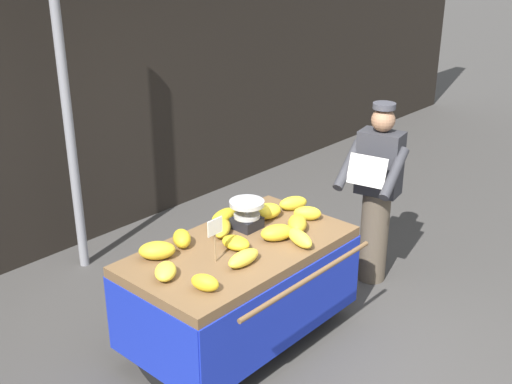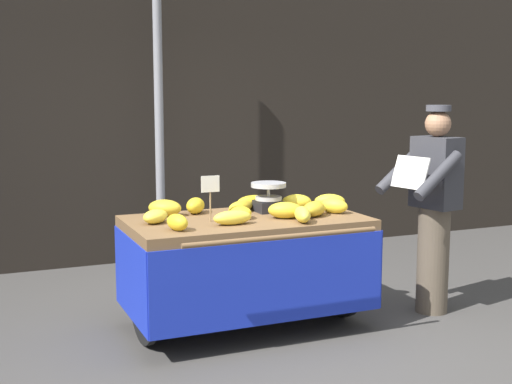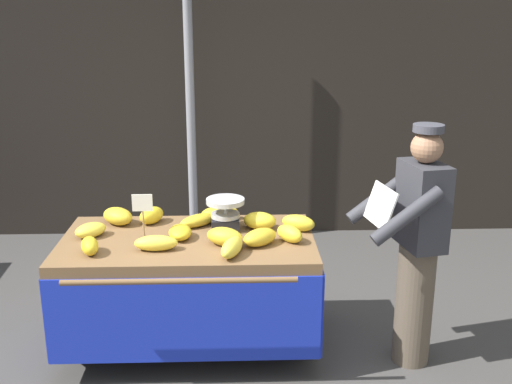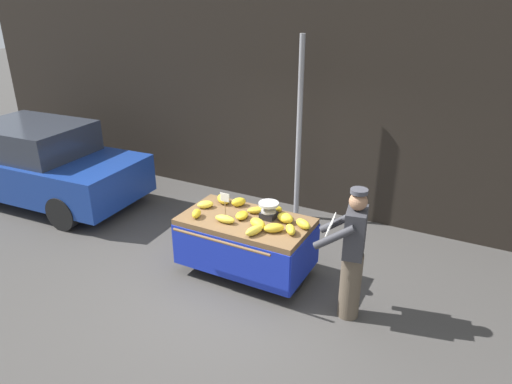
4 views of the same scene
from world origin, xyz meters
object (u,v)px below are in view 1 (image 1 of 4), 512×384
Objects in this scene: banana_bunch_8 at (236,243)px; banana_bunch_9 at (267,211)px; banana_bunch_1 at (224,216)px; banana_bunch_4 at (182,238)px; banana_bunch_13 at (166,271)px; banana_bunch_12 at (297,223)px; banana_bunch_10 at (307,213)px; weighing_scale at (247,214)px; banana_bunch_11 at (157,250)px; banana_bunch_3 at (300,238)px; banana_bunch_6 at (222,228)px; banana_bunch_2 at (293,203)px; banana_bunch_7 at (244,258)px; banana_bunch_0 at (277,233)px; banana_bunch_5 at (205,283)px; banana_cart at (240,273)px; price_sign at (215,231)px; vendor_person at (377,194)px; street_pole at (67,111)px.

banana_bunch_9 is (0.57, 0.18, 0.01)m from banana_bunch_8.
banana_bunch_4 is (-0.52, -0.06, 0.01)m from banana_bunch_1.
banana_bunch_12 is at bearing -9.50° from banana_bunch_13.
banana_bunch_10 is at bearing -6.18° from banana_bunch_8.
weighing_scale is 0.82m from banana_bunch_11.
banana_bunch_3 is at bearing -82.55° from banana_bunch_1.
banana_bunch_6 is at bearing 113.79° from banana_bunch_3.
weighing_scale is at bearing -77.97° from banana_bunch_1.
banana_bunch_2 is at bearing -24.24° from banana_bunch_1.
banana_bunch_7 is 1.09× the size of banana_bunch_11.
banana_bunch_10 is at bearing 16.24° from banana_bunch_12.
banana_bunch_0 is at bearing -153.18° from banana_bunch_2.
weighing_scale is 0.23m from banana_bunch_6.
banana_bunch_1 is 0.52m from banana_bunch_4.
banana_bunch_12 is at bearing -23.78° from banana_bunch_11.
banana_bunch_11 is at bearing 162.31° from banana_bunch_10.
weighing_scale is 0.98× the size of banana_bunch_1.
banana_bunch_7 is (-0.51, 0.11, -0.01)m from banana_bunch_3.
banana_bunch_5 is at bearing -142.72° from banana_bunch_6.
banana_bunch_4 is 0.68m from banana_bunch_5.
banana_bunch_1 is at bearing 40.87° from banana_bunch_6.
banana_bunch_1 is (0.22, 0.39, 0.29)m from banana_cart.
banana_bunch_0 reaches higher than banana_bunch_13.
banana_bunch_11 reaches higher than banana_bunch_13.
banana_bunch_6 is 0.74m from banana_bunch_10.
banana_bunch_0 reaches higher than banana_bunch_5.
banana_bunch_3 reaches higher than banana_bunch_7.
banana_bunch_12 reaches higher than banana_bunch_13.
banana_bunch_12 is at bearing -62.12° from banana_bunch_1.
banana_cart is at bearing 48.11° from banana_bunch_7.
price_sign is at bearing -55.24° from banana_bunch_11.
price_sign is at bearing -164.95° from banana_bunch_9.
weighing_scale is 1.37m from vendor_person.
banana_bunch_2 is (0.53, -0.05, -0.06)m from weighing_scale.
banana_bunch_6 is 0.53m from banana_bunch_7.
banana_bunch_6 is at bearing 39.05° from price_sign.
price_sign is 0.83m from banana_bunch_12.
banana_bunch_2 reaches higher than banana_cart.
banana_bunch_7 is (-0.25, -0.47, 0.01)m from banana_bunch_6.
banana_bunch_11 is at bearing 124.76° from price_sign.
banana_bunch_3 is at bearing -136.63° from banana_bunch_2.
banana_bunch_9 is at bearing 126.62° from banana_bunch_10.
banana_bunch_0 reaches higher than banana_bunch_1.
banana_bunch_7 is (0.10, -0.18, -0.20)m from price_sign.
vendor_person reaches higher than banana_bunch_5.
street_pole is at bearing 99.59° from banana_bunch_0.
banana_bunch_0 is 0.98× the size of banana_bunch_11.
banana_bunch_3 is 0.97× the size of banana_bunch_6.
banana_bunch_2 is 1.47m from banana_bunch_5.
banana_bunch_4 is 0.48m from banana_bunch_13.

